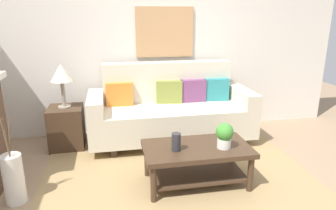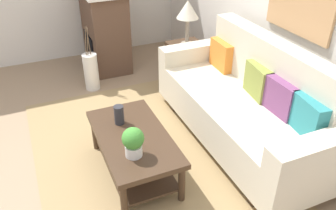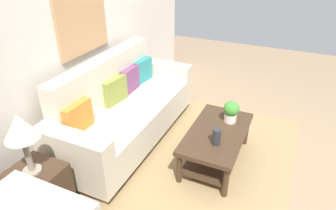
# 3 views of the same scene
# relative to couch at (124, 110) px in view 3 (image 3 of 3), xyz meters

# --- Properties ---
(ground_plane) EXTENTS (9.63, 9.63, 0.00)m
(ground_plane) POSITION_rel_couch_xyz_m (-0.12, -1.50, -0.43)
(ground_plane) COLOR #9E7F60
(wall_back) EXTENTS (5.63, 0.10, 2.70)m
(wall_back) POSITION_rel_couch_xyz_m (-0.12, 0.54, 0.92)
(wall_back) COLOR silver
(wall_back) RESTS_ON ground_plane
(area_rug) EXTENTS (2.95, 2.11, 0.01)m
(area_rug) POSITION_rel_couch_xyz_m (-0.12, -1.00, -0.42)
(area_rug) COLOR #A38456
(area_rug) RESTS_ON ground_plane
(couch) EXTENTS (2.22, 0.84, 1.08)m
(couch) POSITION_rel_couch_xyz_m (0.00, 0.00, 0.00)
(couch) COLOR beige
(couch) RESTS_ON ground_plane
(throw_pillow_orange) EXTENTS (0.36, 0.13, 0.32)m
(throw_pillow_orange) POSITION_rel_couch_xyz_m (-0.69, 0.13, 0.25)
(throw_pillow_orange) COLOR orange
(throw_pillow_orange) RESTS_ON couch
(throw_pillow_olive) EXTENTS (0.37, 0.17, 0.32)m
(throw_pillow_olive) POSITION_rel_couch_xyz_m (0.00, 0.13, 0.25)
(throw_pillow_olive) COLOR olive
(throw_pillow_olive) RESTS_ON couch
(throw_pillow_plum) EXTENTS (0.36, 0.12, 0.32)m
(throw_pillow_plum) POSITION_rel_couch_xyz_m (0.35, 0.13, 0.25)
(throw_pillow_plum) COLOR #7A4270
(throw_pillow_plum) RESTS_ON couch
(throw_pillow_teal) EXTENTS (0.37, 0.17, 0.32)m
(throw_pillow_teal) POSITION_rel_couch_xyz_m (0.69, 0.13, 0.25)
(throw_pillow_teal) COLOR teal
(throw_pillow_teal) RESTS_ON couch
(coffee_table) EXTENTS (1.10, 0.60, 0.43)m
(coffee_table) POSITION_rel_couch_xyz_m (0.04, -1.19, -0.12)
(coffee_table) COLOR #422D1E
(coffee_table) RESTS_ON ground_plane
(tabletop_vase) EXTENTS (0.09, 0.09, 0.18)m
(tabletop_vase) POSITION_rel_couch_xyz_m (-0.20, -1.24, 0.09)
(tabletop_vase) COLOR #2D2D33
(tabletop_vase) RESTS_ON coffee_table
(potted_plant_tabletop) EXTENTS (0.18, 0.18, 0.26)m
(potted_plant_tabletop) POSITION_rel_couch_xyz_m (0.30, -1.27, 0.14)
(potted_plant_tabletop) COLOR white
(potted_plant_tabletop) RESTS_ON coffee_table
(side_table) EXTENTS (0.44, 0.44, 0.56)m
(side_table) POSITION_rel_couch_xyz_m (-1.41, 0.04, -0.15)
(side_table) COLOR #422D1E
(side_table) RESTS_ON ground_plane
(table_lamp) EXTENTS (0.28, 0.28, 0.57)m
(table_lamp) POSITION_rel_couch_xyz_m (-1.41, 0.04, 0.56)
(table_lamp) COLOR gray
(table_lamp) RESTS_ON side_table
(framed_painting) EXTENTS (0.83, 0.03, 0.71)m
(framed_painting) POSITION_rel_couch_xyz_m (0.00, 0.47, 1.05)
(framed_painting) COLOR tan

